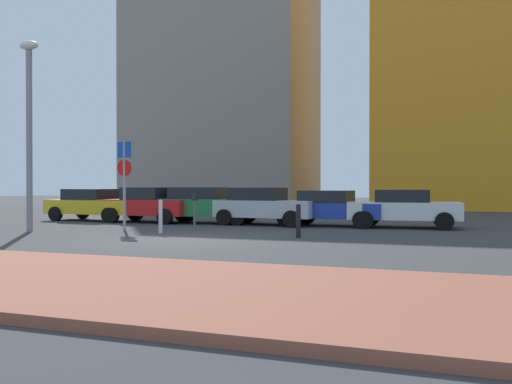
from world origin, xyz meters
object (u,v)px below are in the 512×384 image
Objects in this scene: parked_car_red at (149,204)px; parked_car_white at (403,208)px; traffic_bollard_near at (161,217)px; parked_car_yellow at (95,204)px; parked_car_green at (206,205)px; parked_car_silver at (264,205)px; parked_car_blue at (328,208)px; traffic_bollard_mid at (298,221)px; parking_sign_post at (124,174)px; parking_meter at (194,206)px; street_lamp at (29,118)px.

parked_car_red reaches higher than parked_car_white.
parked_car_yellow is at bearing 141.75° from traffic_bollard_near.
traffic_bollard_near is (0.64, -4.88, -0.23)m from parked_car_green.
parked_car_yellow is at bearing -179.50° from parked_car_silver.
parked_car_silver is at bearing -174.76° from parked_car_blue.
parked_car_white is 5.72m from traffic_bollard_mid.
parked_car_blue is 1.42× the size of parking_sign_post.
parked_car_red is 10.52m from parked_car_white.
parked_car_green is at bearing 108.90° from parking_meter.
parking_sign_post is at bearing 160.92° from traffic_bollard_near.
parked_car_blue is at bearing 91.53° from traffic_bollard_mid.
parked_car_green is 0.73× the size of street_lamp.
parked_car_silver is (2.60, -0.08, -0.01)m from parked_car_green.
parked_car_yellow is 6.66m from street_lamp.
traffic_bollard_near is 1.09× the size of traffic_bollard_mid.
parked_car_yellow is 1.47× the size of parking_sign_post.
traffic_bollard_near is at bearing -179.66° from traffic_bollard_mid.
parked_car_silver is 5.73m from parking_sign_post.
parked_car_white is 7.71m from parking_meter.
parked_car_yellow is 6.03m from parking_sign_post.
parked_car_green is 3.51× the size of parking_meter.
parked_car_yellow is 7.40m from parking_meter.
parked_car_white is at bearing 2.89° from parked_car_silver.
parked_car_blue is 5.39m from parking_meter.
parked_car_silver is at bearing 1.82° from parked_car_red.
parking_sign_post is 2.35m from traffic_bollard_near.
parked_car_red reaches higher than traffic_bollard_near.
parked_car_yellow is 7.96m from parked_car_silver.
traffic_bollard_near is 4.63m from traffic_bollard_mid.
parked_car_yellow is 1.03× the size of parked_car_blue.
parked_car_silver is 5.37m from parked_car_white.
traffic_bollard_near is (4.45, 0.96, -3.27)m from street_lamp.
parked_car_yellow is 11.63m from traffic_bollard_mid.
parked_car_white is at bearing 1.41° from parked_car_green.
traffic_bollard_near is (3.20, -4.64, -0.22)m from parked_car_red.
parked_car_green is 1.13× the size of parked_car_white.
parked_car_yellow reaches higher than traffic_bollard_near.
parked_car_red reaches higher than parked_car_silver.
street_lamp is 5.88× the size of traffic_bollard_near.
parking_sign_post is 2.85× the size of traffic_bollard_near.
parking_sign_post is at bearing -162.73° from parking_meter.
street_lamp is 9.72m from traffic_bollard_mid.
parked_car_silver is 0.96× the size of parked_car_blue.
parked_car_yellow is 7.65m from traffic_bollard_near.
parked_car_silver is 0.66× the size of street_lamp.
traffic_bollard_mid is at bearing -118.04° from parked_car_white.
parked_car_white is 0.64× the size of street_lamp.
street_lamp is at bearing -173.79° from traffic_bollard_mid.
parking_meter is at bearing -27.29° from parked_car_yellow.
parked_car_white is 10.20m from parking_sign_post.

